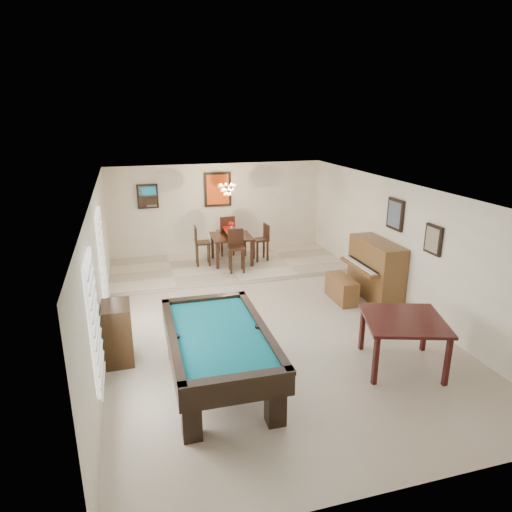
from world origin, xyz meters
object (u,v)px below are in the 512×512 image
apothecary_chest (118,333)px  piano_bench (342,289)px  flower_vase (231,226)px  dining_chair_west (203,246)px  chandelier (227,185)px  dining_table (232,247)px  dining_chair_north (226,235)px  dining_chair_south (237,251)px  upright_piano (370,270)px  dining_chair_east (261,242)px  square_table (402,343)px  pool_table (219,359)px

apothecary_chest → piano_bench: bearing=15.5°
piano_bench → flower_vase: (-1.79, 2.88, 0.84)m
dining_chair_west → chandelier: 1.70m
dining_table → chandelier: chandelier is taller
apothecary_chest → dining_chair_north: dining_chair_north is taller
dining_chair_south → upright_piano: bearing=-33.9°
dining_chair_south → dining_chair_east: (0.84, 0.73, -0.04)m
square_table → dining_chair_south: bearing=107.7°
dining_chair_east → chandelier: chandelier is taller
dining_chair_south → dining_chair_east: size_ratio=1.08×
piano_bench → dining_chair_west: size_ratio=0.92×
dining_chair_south → dining_chair_north: (0.05, 1.47, 0.03)m
piano_bench → dining_chair_east: bearing=109.2°
square_table → flower_vase: flower_vase is taller
upright_piano → dining_chair_south: bearing=138.9°
flower_vase → dining_chair_south: (-0.05, -0.75, -0.45)m
apothecary_chest → pool_table: bearing=-39.2°
dining_table → dining_chair_west: bearing=179.9°
piano_bench → apothecary_chest: apothecary_chest is taller
flower_vase → dining_chair_east: bearing=-1.7°
flower_vase → pool_table: bearing=-105.0°
pool_table → dining_chair_west: 5.40m
piano_bench → dining_chair_east: dining_chair_east is taller
chandelier → pool_table: bearing=-104.2°
piano_bench → dining_table: size_ratio=0.92×
square_table → apothecary_chest: apothecary_chest is taller
square_table → dining_chair_east: size_ratio=1.25×
apothecary_chest → chandelier: chandelier is taller
dining_chair_north → dining_chair_west: (-0.77, -0.72, -0.04)m
pool_table → flower_vase: (1.43, 5.35, 0.66)m
chandelier → dining_table: bearing=54.4°
flower_vase → dining_chair_east: 0.94m
chandelier → dining_chair_north: bearing=82.3°
flower_vase → dining_chair_south: bearing=-93.5°
dining_chair_east → dining_table: bearing=-95.5°
upright_piano → dining_chair_west: (-3.20, 2.91, -0.01)m
dining_chair_west → dining_chair_north: bearing=-42.7°
apothecary_chest → dining_chair_north: (2.88, 4.90, 0.18)m
dining_chair_west → apothecary_chest: bearing=157.3°
dining_table → dining_chair_west: dining_chair_west is taller
square_table → apothecary_chest: size_ratio=1.22×
dining_chair_south → chandelier: 1.66m
dining_chair_east → chandelier: 1.84m
upright_piano → flower_vase: bearing=129.8°
pool_table → flower_vase: flower_vase is taller
upright_piano → dining_chair_west: upright_piano is taller
pool_table → dining_chair_north: bearing=77.5°
square_table → upright_piano: (0.92, 2.71, 0.22)m
dining_chair_north → apothecary_chest: bearing=54.9°
dining_chair_east → piano_bench: bearing=15.4°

